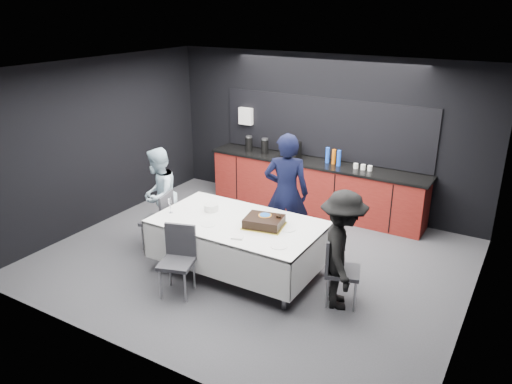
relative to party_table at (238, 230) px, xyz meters
The scene contains 18 objects.
ground 0.76m from the party_table, 90.00° to the left, with size 6.00×6.00×0.00m, color #444449.
room_shell 1.28m from the party_table, 90.00° to the left, with size 6.04×5.04×2.82m.
kitchenette 2.62m from the party_table, 90.35° to the left, with size 4.10×0.64×2.05m.
party_table is the anchor object (origin of this frame).
cake_assembly 0.45m from the party_table, ahead, with size 0.61×0.53×0.17m.
plate_stack 0.58m from the party_table, 166.93° to the left, with size 0.21×0.21×0.10m, color white.
loose_plate_near 0.44m from the party_table, 134.37° to the right, with size 0.21×0.21×0.01m, color white.
loose_plate_right_a 0.74m from the party_table, 10.26° to the left, with size 0.21×0.21×0.01m, color white.
loose_plate_right_b 0.93m from the party_table, 23.55° to the right, with size 0.22×0.22×0.01m, color white.
loose_plate_far 0.36m from the party_table, 64.81° to the left, with size 0.19×0.19×0.01m, color white.
fork_pile 0.56m from the party_table, 57.92° to the right, with size 0.15×0.09×0.02m, color white.
champagne_flute 1.06m from the party_table, 166.77° to the right, with size 0.06×0.06×0.22m.
chair_left 1.41m from the party_table, behind, with size 0.51×0.51×0.92m.
chair_right 1.50m from the party_table, ahead, with size 0.52×0.52×0.92m.
chair_near 0.92m from the party_table, 115.22° to the right, with size 0.53×0.53×0.92m.
person_center 1.04m from the party_table, 75.12° to the left, with size 0.68×0.44×1.86m, color black.
person_left 1.64m from the party_table, behind, with size 0.74×0.58×1.53m, color silver.
person_right 1.56m from the party_table, ahead, with size 0.99×0.57×1.54m, color black.
Camera 1 is at (3.42, -5.69, 3.62)m, focal length 35.00 mm.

